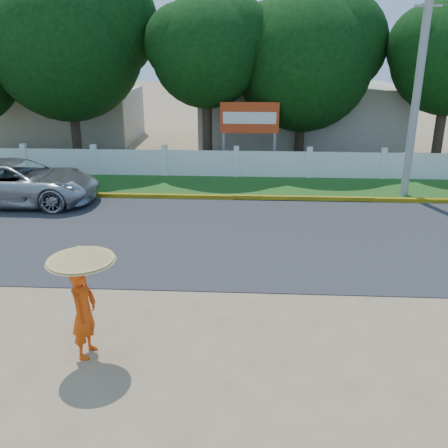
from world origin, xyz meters
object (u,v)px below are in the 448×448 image
(utility_pole, at_px, (417,95))
(monk_with_parasol, at_px, (82,285))
(billboard, at_px, (249,122))
(vehicle, at_px, (18,182))

(utility_pole, relative_size, monk_with_parasol, 3.36)
(monk_with_parasol, xyz_separation_m, billboard, (2.79, 13.79, 0.73))
(vehicle, height_order, monk_with_parasol, monk_with_parasol)
(vehicle, relative_size, billboard, 1.86)
(monk_with_parasol, relative_size, billboard, 0.73)
(utility_pole, bearing_deg, monk_with_parasol, -129.50)
(vehicle, bearing_deg, billboard, -59.40)
(utility_pole, distance_m, monk_with_parasol, 13.64)
(monk_with_parasol, bearing_deg, billboard, 78.55)
(utility_pole, height_order, vehicle, utility_pole)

